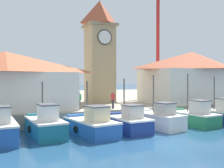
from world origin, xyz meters
The scene contains 14 objects.
ground_plane centered at (0.00, 0.00, 0.00)m, with size 300.00×300.00×0.00m, color navy.
quay_wharf centered at (0.00, 27.63, 0.60)m, with size 120.00×40.00×1.19m, color #A89E89.
fishing_boat_left_inner centered at (-6.25, 4.65, 0.79)m, with size 2.33×4.95×3.82m.
fishing_boat_mid_left centered at (-3.17, 3.68, 0.73)m, with size 2.92×5.09×3.84m.
fishing_boat_center centered at (-0.29, 3.69, 0.73)m, with size 2.30×4.31×4.02m.
fishing_boat_mid_right centered at (2.72, 4.09, 0.76)m, with size 2.70×4.78×4.33m.
fishing_boat_right_inner centered at (6.34, 4.15, 0.74)m, with size 2.64×4.81×4.46m.
fishing_boat_right_outer centered at (9.17, 3.96, 0.77)m, with size 2.28×4.26×4.24m.
clock_tower centered at (2.07, 15.62, 7.67)m, with size 3.50×3.50×13.77m.
warehouse_left centered at (-8.54, 11.47, 3.88)m, with size 12.22×6.49×5.26m.
warehouse_right centered at (12.61, 11.58, 4.31)m, with size 11.93×7.29×6.11m.
port_crane_near centered at (14.86, 22.53, 9.62)m, with size 2.43×8.85×21.13m.
dock_worker_near_tower centered at (0.81, 8.89, 2.04)m, with size 0.34×0.22×1.62m.
dock_worker_along_quay centered at (-2.38, 9.33, 2.04)m, with size 0.34×0.22×1.62m.
Camera 1 is at (-9.28, -13.77, 4.01)m, focal length 42.00 mm.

